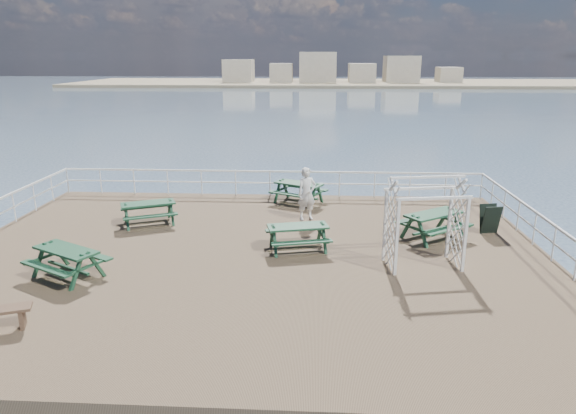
{
  "coord_description": "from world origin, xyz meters",
  "views": [
    {
      "loc": [
        1.95,
        -14.31,
        5.74
      ],
      "look_at": [
        1.07,
        1.41,
        1.1
      ],
      "focal_mm": 32.0,
      "sensor_mm": 36.0,
      "label": 1
    }
  ],
  "objects_px": {
    "picnic_table_c": "(434,220)",
    "person": "(307,194)",
    "trellis_arbor": "(424,227)",
    "picnic_table_a": "(148,208)",
    "picnic_table_b": "(299,188)",
    "picnic_table_d": "(67,256)",
    "picnic_table_e": "(298,232)"
  },
  "relations": [
    {
      "from": "picnic_table_a",
      "to": "trellis_arbor",
      "type": "bearing_deg",
      "value": -44.52
    },
    {
      "from": "trellis_arbor",
      "to": "picnic_table_d",
      "type": "bearing_deg",
      "value": 177.68
    },
    {
      "from": "picnic_table_c",
      "to": "person",
      "type": "xyz_separation_m",
      "value": [
        -4.17,
        1.78,
        0.34
      ]
    },
    {
      "from": "picnic_table_b",
      "to": "person",
      "type": "height_order",
      "value": "person"
    },
    {
      "from": "picnic_table_d",
      "to": "person",
      "type": "distance_m",
      "value": 8.36
    },
    {
      "from": "picnic_table_a",
      "to": "trellis_arbor",
      "type": "xyz_separation_m",
      "value": [
        8.95,
        -3.3,
        0.59
      ]
    },
    {
      "from": "picnic_table_d",
      "to": "trellis_arbor",
      "type": "relative_size",
      "value": 0.91
    },
    {
      "from": "picnic_table_c",
      "to": "person",
      "type": "relative_size",
      "value": 1.33
    },
    {
      "from": "picnic_table_c",
      "to": "picnic_table_a",
      "type": "bearing_deg",
      "value": 139.52
    },
    {
      "from": "trellis_arbor",
      "to": "picnic_table_a",
      "type": "bearing_deg",
      "value": 149.71
    },
    {
      "from": "picnic_table_d",
      "to": "picnic_table_b",
      "type": "bearing_deg",
      "value": 80.61
    },
    {
      "from": "picnic_table_b",
      "to": "picnic_table_d",
      "type": "distance_m",
      "value": 9.7
    },
    {
      "from": "person",
      "to": "picnic_table_e",
      "type": "bearing_deg",
      "value": -117.55
    },
    {
      "from": "picnic_table_a",
      "to": "person",
      "type": "height_order",
      "value": "person"
    },
    {
      "from": "picnic_table_b",
      "to": "trellis_arbor",
      "type": "bearing_deg",
      "value": -32.47
    },
    {
      "from": "picnic_table_a",
      "to": "picnic_table_e",
      "type": "xyz_separation_m",
      "value": [
        5.38,
        -2.24,
        -0.0
      ]
    },
    {
      "from": "picnic_table_d",
      "to": "picnic_table_e",
      "type": "xyz_separation_m",
      "value": [
        6.12,
        2.37,
        -0.02
      ]
    },
    {
      "from": "picnic_table_e",
      "to": "person",
      "type": "distance_m",
      "value": 3.12
    },
    {
      "from": "picnic_table_b",
      "to": "picnic_table_c",
      "type": "height_order",
      "value": "picnic_table_c"
    },
    {
      "from": "picnic_table_a",
      "to": "picnic_table_d",
      "type": "distance_m",
      "value": 4.67
    },
    {
      "from": "person",
      "to": "picnic_table_c",
      "type": "bearing_deg",
      "value": -46.95
    },
    {
      "from": "picnic_table_a",
      "to": "trellis_arbor",
      "type": "height_order",
      "value": "trellis_arbor"
    },
    {
      "from": "picnic_table_e",
      "to": "trellis_arbor",
      "type": "relative_size",
      "value": 0.81
    },
    {
      "from": "picnic_table_c",
      "to": "picnic_table_e",
      "type": "relative_size",
      "value": 1.21
    },
    {
      "from": "picnic_table_c",
      "to": "picnic_table_b",
      "type": "bearing_deg",
      "value": 103.76
    },
    {
      "from": "picnic_table_c",
      "to": "picnic_table_d",
      "type": "height_order",
      "value": "picnic_table_c"
    },
    {
      "from": "picnic_table_c",
      "to": "picnic_table_e",
      "type": "height_order",
      "value": "picnic_table_c"
    },
    {
      "from": "picnic_table_a",
      "to": "trellis_arbor",
      "type": "distance_m",
      "value": 9.56
    },
    {
      "from": "picnic_table_a",
      "to": "picnic_table_c",
      "type": "height_order",
      "value": "picnic_table_c"
    },
    {
      "from": "picnic_table_a",
      "to": "picnic_table_b",
      "type": "distance_m",
      "value": 6.03
    },
    {
      "from": "picnic_table_a",
      "to": "picnic_table_b",
      "type": "height_order",
      "value": "picnic_table_b"
    },
    {
      "from": "person",
      "to": "picnic_table_b",
      "type": "bearing_deg",
      "value": 75.87
    }
  ]
}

